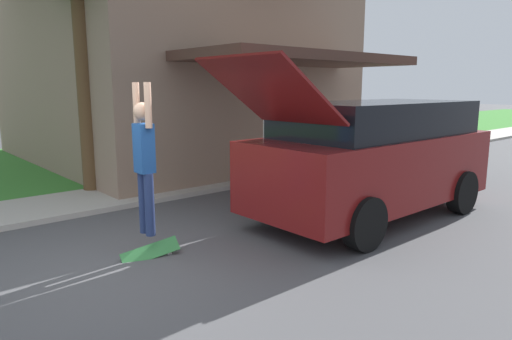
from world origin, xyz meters
name	(u,v)px	position (x,y,z in m)	size (l,w,h in m)	color
ground_plane	(125,269)	(0.00, 0.00, 0.00)	(120.00, 120.00, 0.00)	#49494C
lawn	(187,153)	(-8.00, 6.00, 0.04)	(10.00, 80.00, 0.08)	#387F2D
sidewalk	(275,170)	(-3.60, 6.00, 0.05)	(1.80, 80.00, 0.10)	#ADA89E
house	(163,13)	(-7.82, 5.17, 4.53)	(12.31, 8.49, 8.55)	#89705B
suv_parked	(373,156)	(0.63, 4.35, 1.09)	(2.11, 5.43, 2.67)	maroon
skateboarder	(144,157)	(-0.26, 0.47, 1.36)	(0.41, 0.23, 2.03)	navy
skateboard	(150,252)	(-0.17, 0.45, 0.07)	(0.32, 0.76, 0.33)	#337F3D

